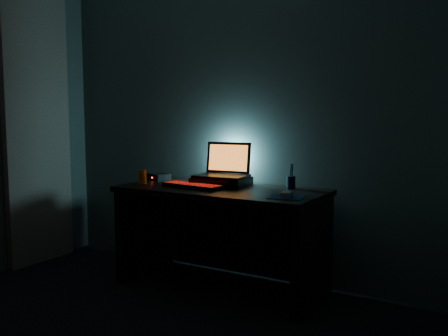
% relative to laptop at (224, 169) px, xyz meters
% --- Properties ---
extents(room, '(3.50, 4.00, 2.50)m').
position_rel_laptop_xyz_m(room, '(0.07, -1.79, 0.38)').
color(room, black).
rests_on(room, ground).
extents(desk, '(1.50, 0.70, 0.75)m').
position_rel_laptop_xyz_m(desk, '(0.07, -0.12, -0.38)').
color(desk, black).
rests_on(desk, ground).
extents(curtain, '(0.06, 0.65, 2.30)m').
position_rel_laptop_xyz_m(curtain, '(-1.64, -0.37, 0.28)').
color(curtain, '#ACA889').
rests_on(curtain, ground).
extents(riser, '(0.43, 0.34, 0.06)m').
position_rel_laptop_xyz_m(riser, '(0.01, -0.05, -0.09)').
color(riser, black).
rests_on(riser, desk).
extents(laptop, '(0.40, 0.32, 0.26)m').
position_rel_laptop_xyz_m(laptop, '(0.00, 0.00, 0.00)').
color(laptop, black).
rests_on(laptop, riser).
extents(keyboard, '(0.49, 0.21, 0.03)m').
position_rel_laptop_xyz_m(keyboard, '(-0.11, -0.26, -0.11)').
color(keyboard, black).
rests_on(keyboard, desk).
extents(mousepad, '(0.25, 0.24, 0.00)m').
position_rel_laptop_xyz_m(mousepad, '(0.65, -0.31, -0.12)').
color(mousepad, navy).
rests_on(mousepad, desk).
extents(mouse, '(0.08, 0.11, 0.03)m').
position_rel_laptop_xyz_m(mouse, '(0.65, -0.31, -0.10)').
color(mouse, gray).
rests_on(mouse, mousepad).
extents(pen_cup, '(0.08, 0.08, 0.09)m').
position_rel_laptop_xyz_m(pen_cup, '(0.52, 0.05, -0.07)').
color(pen_cup, black).
rests_on(pen_cup, desk).
extents(juice_glass, '(0.08, 0.08, 0.11)m').
position_rel_laptop_xyz_m(juice_glass, '(-0.56, -0.29, -0.07)').
color(juice_glass, '#FB5C0D').
rests_on(juice_glass, desk).
extents(router, '(0.19, 0.17, 0.05)m').
position_rel_laptop_xyz_m(router, '(-0.58, -0.06, -0.09)').
color(router, black).
rests_on(router, desk).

